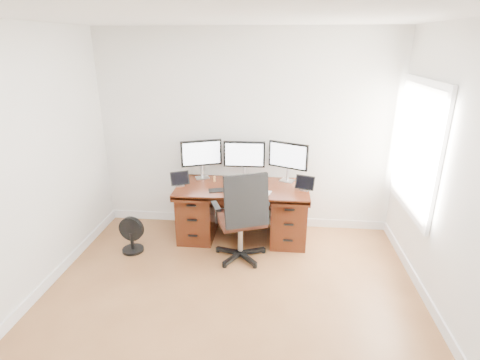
# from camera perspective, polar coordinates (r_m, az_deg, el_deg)

# --- Properties ---
(ground) EXTENTS (4.50, 4.50, 0.00)m
(ground) POSITION_cam_1_polar(r_m,az_deg,el_deg) (3.70, -2.52, -22.41)
(ground) COLOR brown
(ground) RESTS_ON ground
(back_wall) EXTENTS (4.00, 0.10, 2.70)m
(back_wall) POSITION_cam_1_polar(r_m,az_deg,el_deg) (5.09, 0.85, 7.16)
(back_wall) COLOR white
(back_wall) RESTS_ON ground
(desk) EXTENTS (1.70, 0.80, 0.75)m
(desk) POSITION_cam_1_polar(r_m,az_deg,el_deg) (5.00, 0.38, -4.59)
(desk) COLOR #451B0D
(desk) RESTS_ON ground
(office_chair) EXTENTS (0.80, 0.80, 1.15)m
(office_chair) POSITION_cam_1_polar(r_m,az_deg,el_deg) (4.51, 0.26, -7.82)
(office_chair) COLOR black
(office_chair) RESTS_ON ground
(floor_fan) EXTENTS (0.32, 0.27, 0.46)m
(floor_fan) POSITION_cam_1_polar(r_m,az_deg,el_deg) (4.94, -16.21, -8.09)
(floor_fan) COLOR black
(floor_fan) RESTS_ON ground
(monitor_left) EXTENTS (0.52, 0.24, 0.53)m
(monitor_left) POSITION_cam_1_polar(r_m,az_deg,el_deg) (5.06, -5.91, 3.90)
(monitor_left) COLOR silver
(monitor_left) RESTS_ON desk
(monitor_center) EXTENTS (0.55, 0.14, 0.53)m
(monitor_center) POSITION_cam_1_polar(r_m,az_deg,el_deg) (4.98, 0.66, 3.73)
(monitor_center) COLOR silver
(monitor_center) RESTS_ON desk
(monitor_right) EXTENTS (0.51, 0.27, 0.53)m
(monitor_right) POSITION_cam_1_polar(r_m,az_deg,el_deg) (4.96, 7.35, 3.51)
(monitor_right) COLOR silver
(monitor_right) RESTS_ON desk
(tablet_left) EXTENTS (0.25, 0.16, 0.19)m
(tablet_left) POSITION_cam_1_polar(r_m,az_deg,el_deg) (4.90, -9.17, 0.08)
(tablet_left) COLOR silver
(tablet_left) RESTS_ON desk
(tablet_right) EXTENTS (0.25, 0.14, 0.19)m
(tablet_right) POSITION_cam_1_polar(r_m,az_deg,el_deg) (4.75, 9.85, -0.59)
(tablet_right) COLOR silver
(tablet_right) RESTS_ON desk
(keyboard) EXTENTS (0.33, 0.21, 0.01)m
(keyboard) POSITION_cam_1_polar(r_m,az_deg,el_deg) (4.68, 0.11, -1.62)
(keyboard) COLOR silver
(keyboard) RESTS_ON desk
(trackpad) EXTENTS (0.17, 0.17, 0.01)m
(trackpad) POSITION_cam_1_polar(r_m,az_deg,el_deg) (4.64, 3.80, -1.93)
(trackpad) COLOR #B6B9BD
(trackpad) RESTS_ON desk
(drawing_tablet) EXTENTS (0.25, 0.19, 0.01)m
(drawing_tablet) POSITION_cam_1_polar(r_m,az_deg,el_deg) (4.71, -3.49, -1.58)
(drawing_tablet) COLOR black
(drawing_tablet) RESTS_ON desk
(phone) EXTENTS (0.14, 0.11, 0.01)m
(phone) POSITION_cam_1_polar(r_m,az_deg,el_deg) (4.79, 0.40, -1.15)
(phone) COLOR black
(phone) RESTS_ON desk
(figurine_orange) EXTENTS (0.03, 0.03, 0.08)m
(figurine_orange) POSITION_cam_1_polar(r_m,az_deg,el_deg) (5.01, -3.92, 0.25)
(figurine_orange) COLOR #F7A652
(figurine_orange) RESTS_ON desk
(figurine_yellow) EXTENTS (0.03, 0.03, 0.08)m
(figurine_yellow) POSITION_cam_1_polar(r_m,az_deg,el_deg) (4.98, -1.94, 0.18)
(figurine_yellow) COLOR tan
(figurine_yellow) RESTS_ON desk
(figurine_brown) EXTENTS (0.03, 0.03, 0.08)m
(figurine_brown) POSITION_cam_1_polar(r_m,az_deg,el_deg) (4.97, -1.02, 0.15)
(figurine_brown) COLOR brown
(figurine_brown) RESTS_ON desk
(figurine_blue) EXTENTS (0.03, 0.03, 0.08)m
(figurine_blue) POSITION_cam_1_polar(r_m,az_deg,el_deg) (4.95, 2.12, 0.04)
(figurine_blue) COLOR #576AE7
(figurine_blue) RESTS_ON desk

